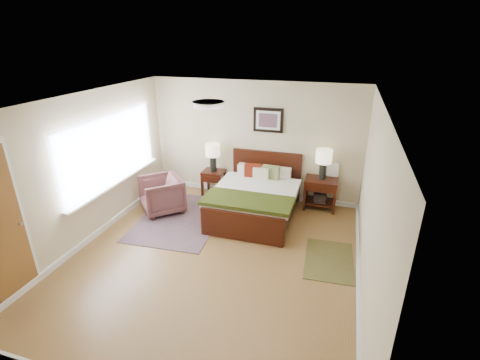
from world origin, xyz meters
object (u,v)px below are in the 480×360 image
(lamp_left, at_px, (213,153))
(armchair, at_px, (162,195))
(rug_persian, at_px, (181,218))
(lamp_right, at_px, (324,159))
(bed, at_px, (256,194))
(nightstand_right, at_px, (321,191))
(nightstand_left, at_px, (213,176))

(lamp_left, relative_size, armchair, 0.77)
(rug_persian, bearing_deg, lamp_left, 76.97)
(lamp_right, distance_m, armchair, 3.30)
(bed, distance_m, rug_persian, 1.55)
(nightstand_right, relative_size, lamp_right, 1.06)
(nightstand_right, bearing_deg, bed, -149.14)
(lamp_left, bearing_deg, rug_persian, -99.56)
(bed, distance_m, nightstand_left, 1.35)
(armchair, xyz_separation_m, rug_persian, (0.50, -0.20, -0.36))
(nightstand_left, height_order, lamp_left, lamp_left)
(armchair, bearing_deg, rug_persian, 24.69)
(nightstand_left, xyz_separation_m, lamp_right, (2.34, 0.02, 0.63))
(bed, relative_size, nightstand_left, 3.48)
(lamp_right, xyz_separation_m, armchair, (-3.05, -1.07, -0.70))
(lamp_right, bearing_deg, rug_persian, -153.53)
(armchair, bearing_deg, bed, 57.44)
(nightstand_right, height_order, lamp_left, lamp_left)
(bed, xyz_separation_m, lamp_right, (1.18, 0.72, 0.58))
(lamp_left, relative_size, rug_persian, 0.29)
(rug_persian, bearing_deg, bed, 18.45)
(bed, bearing_deg, armchair, -169.41)
(nightstand_left, height_order, lamp_right, lamp_right)
(lamp_left, height_order, rug_persian, lamp_left)
(bed, distance_m, lamp_left, 1.45)
(nightstand_left, bearing_deg, armchair, -124.11)
(nightstand_left, distance_m, nightstand_right, 2.34)
(bed, xyz_separation_m, nightstand_right, (1.18, 0.71, -0.10))
(rug_persian, bearing_deg, lamp_right, 23.00)
(bed, relative_size, nightstand_right, 2.97)
(armchair, distance_m, rug_persian, 0.64)
(lamp_left, relative_size, lamp_right, 1.00)
(nightstand_left, height_order, armchair, armchair)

